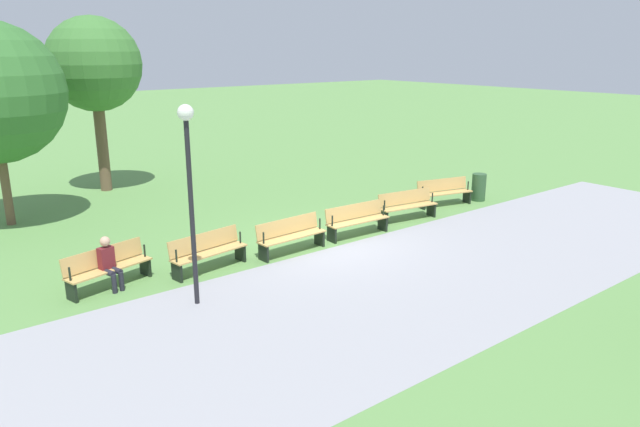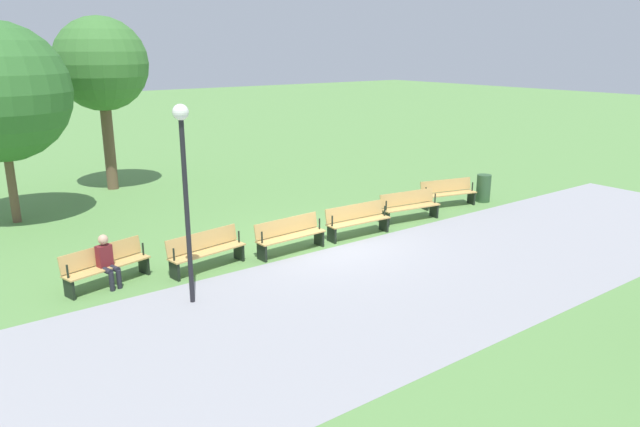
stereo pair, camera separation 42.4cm
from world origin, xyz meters
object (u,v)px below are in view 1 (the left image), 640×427
bench_2 (357,219)px  bench_5 (107,266)px  bench_1 (407,205)px  bench_4 (208,251)px  trash_bin (479,187)px  lamp_post (189,169)px  tree_1 (94,65)px  person_seated (109,262)px  bench_3 (291,235)px  bench_0 (444,191)px

bench_2 → bench_5: bearing=-2.7°
bench_1 → bench_4: size_ratio=1.00×
bench_2 → bench_5: same height
bench_4 → trash_bin: bearing=172.4°
bench_4 → lamp_post: 3.06m
tree_1 → bench_5: bearing=71.3°
bench_2 → bench_5: (6.80, -0.65, 0.00)m
person_seated → bench_3: bearing=159.8°
bench_0 → bench_5: same height
person_seated → lamp_post: lamp_post is taller
trash_bin → bench_3: bearing=2.4°
tree_1 → lamp_post: 11.58m
bench_3 → bench_4: same height
bench_1 → person_seated: (9.07, -0.28, 0.16)m
bench_1 → bench_5: bearing=5.5°
bench_4 → trash_bin: 10.54m
bench_0 → trash_bin: bearing=-178.0°
bench_5 → lamp_post: bearing=105.6°
bench_4 → bench_5: 2.28m
bench_0 → person_seated: person_seated is taller
tree_1 → bench_2: bearing=110.2°
bench_2 → person_seated: (6.80, -0.50, 0.16)m
bench_2 → trash_bin: (-5.99, -0.35, -0.01)m
bench_1 → person_seated: size_ratio=1.68×
bench_0 → lamp_post: lamp_post is taller
lamp_post → trash_bin: lamp_post is taller
bench_0 → tree_1: (8.17, -9.27, 4.05)m
trash_bin → bench_0: bearing=-11.8°
bench_4 → lamp_post: size_ratio=0.49×
bench_0 → bench_4: size_ratio=1.00×
bench_1 → lamp_post: bearing=19.5°
person_seated → bench_4: bearing=159.0°
bench_1 → bench_2: same height
tree_1 → lamp_post: bearing=79.9°
person_seated → bench_0: bearing=167.0°
bench_1 → bench_3: same height
bench_4 → tree_1: 10.56m
bench_3 → bench_0: bearing=-177.3°
bench_4 → trash_bin: trash_bin is taller
bench_0 → tree_1: tree_1 is taller
bench_0 → person_seated: 11.31m
bench_2 → bench_3: same height
bench_2 → bench_4: same height
bench_1 → bench_2: (2.27, 0.22, 0.00)m
bench_3 → bench_4: (2.27, -0.22, 0.00)m
bench_3 → lamp_post: lamp_post is taller
person_seated → tree_1: bearing=-122.2°
bench_4 → tree_1: size_ratio=0.32×
bench_0 → tree_1: 13.01m
bench_4 → bench_3: bearing=166.2°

